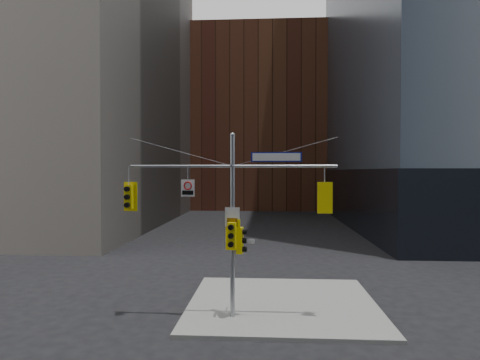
# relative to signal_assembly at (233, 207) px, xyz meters

# --- Properties ---
(ground) EXTENTS (160.00, 160.00, 0.00)m
(ground) POSITION_rel_signal_assembly_xyz_m (0.00, -1.99, -4.42)
(ground) COLOR black
(ground) RESTS_ON ground
(sidewalk_corner) EXTENTS (8.00, 8.00, 0.15)m
(sidewalk_corner) POSITION_rel_signal_assembly_xyz_m (2.00, 2.01, -4.34)
(sidewalk_corner) COLOR gray
(sidewalk_corner) RESTS_ON ground
(brick_midrise) EXTENTS (26.00, 20.00, 28.00)m
(brick_midrise) POSITION_rel_signal_assembly_xyz_m (0.00, 56.01, 9.58)
(brick_midrise) COLOR brown
(brick_midrise) RESTS_ON ground
(signal_assembly) EXTENTS (8.00, 0.80, 7.30)m
(signal_assembly) POSITION_rel_signal_assembly_xyz_m (0.00, 0.00, 0.00)
(signal_assembly) COLOR #95989D
(signal_assembly) RESTS_ON ground
(traffic_light_west_arm) EXTENTS (0.55, 0.47, 1.16)m
(traffic_light_west_arm) POSITION_rel_signal_assembly_xyz_m (-4.09, 0.01, 0.38)
(traffic_light_west_arm) COLOR yellow
(traffic_light_west_arm) RESTS_ON ground
(traffic_light_east_arm) EXTENTS (0.57, 0.44, 1.19)m
(traffic_light_east_arm) POSITION_rel_signal_assembly_xyz_m (3.52, 0.00, 0.38)
(traffic_light_east_arm) COLOR yellow
(traffic_light_east_arm) RESTS_ON ground
(traffic_light_pole_side) EXTENTS (0.42, 0.36, 1.01)m
(traffic_light_pole_side) POSITION_rel_signal_assembly_xyz_m (0.32, 0.00, -1.29)
(traffic_light_pole_side) COLOR yellow
(traffic_light_pole_side) RESTS_ON ground
(traffic_light_pole_front) EXTENTS (0.57, 0.49, 1.20)m
(traffic_light_pole_front) POSITION_rel_signal_assembly_xyz_m (0.00, -0.27, -1.05)
(traffic_light_pole_front) COLOR yellow
(traffic_light_pole_front) RESTS_ON ground
(street_sign_blade) EXTENTS (1.95, 0.08, 0.38)m
(street_sign_blade) POSITION_rel_signal_assembly_xyz_m (1.69, 0.00, 1.93)
(street_sign_blade) COLOR navy
(street_sign_blade) RESTS_ON ground
(regulatory_sign_arm) EXTENTS (0.54, 0.10, 0.67)m
(regulatory_sign_arm) POSITION_rel_signal_assembly_xyz_m (-1.74, -0.02, 0.75)
(regulatory_sign_arm) COLOR silver
(regulatory_sign_arm) RESTS_ON ground
(regulatory_sign_pole) EXTENTS (0.57, 0.09, 0.74)m
(regulatory_sign_pole) POSITION_rel_signal_assembly_xyz_m (0.00, -0.11, -0.39)
(regulatory_sign_pole) COLOR silver
(regulatory_sign_pole) RESTS_ON ground
(street_blade_ew) EXTENTS (0.81, 0.11, 0.16)m
(street_blade_ew) POSITION_rel_signal_assembly_xyz_m (0.45, 0.01, -1.31)
(street_blade_ew) COLOR silver
(street_blade_ew) RESTS_ON ground
(street_blade_ns) EXTENTS (0.07, 0.80, 0.16)m
(street_blade_ns) POSITION_rel_signal_assembly_xyz_m (0.00, 0.46, -1.59)
(street_blade_ns) COLOR #145926
(street_blade_ns) RESTS_ON ground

